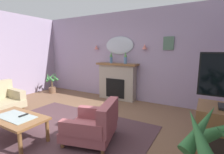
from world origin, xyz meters
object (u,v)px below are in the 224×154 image
Objects in this scene: coffee_table at (16,120)px; armchair_beside_couch at (95,124)px; mantel_vase_right at (111,57)px; wall_mirror at (119,45)px; fireplace at (117,82)px; potted_plant_small_fern at (52,83)px; wall_sconce_right at (145,47)px; tv_remote at (24,115)px; wall_sconce_left at (96,47)px; mantel_vase_centre at (125,58)px; framed_picture at (169,43)px.

coffee_table is 1.36m from armchair_beside_couch.
wall_mirror reaches higher than mantel_vase_right.
potted_plant_small_fern is (-2.43, -0.52, -0.21)m from fireplace.
wall_sconce_right reaches higher than fireplace.
tv_remote is (-0.23, -2.99, -0.12)m from fireplace.
wall_sconce_left is at bearing 21.34° from potted_plant_small_fern.
wall_sconce_left is at bearing 169.54° from mantel_vase_right.
mantel_vase_right is 2.20× the size of tv_remote.
tv_remote is (-1.08, -3.08, -1.21)m from wall_sconce_right.
wall_mirror is (-0.30, 0.17, 0.37)m from mantel_vase_centre.
wall_sconce_left is at bearing 180.00° from wall_sconce_right.
fireplace is at bearing -173.84° from wall_sconce_right.
coffee_table is at bearing -136.66° from tv_remote.
mantel_vase_right is 2.49m from potted_plant_small_fern.
wall_mirror is at bearing -179.62° from framed_picture.
potted_plant_small_fern is at bearing -169.69° from mantel_vase_centre.
potted_plant_small_fern is at bearing -167.80° from fireplace.
armchair_beside_couch is 3.78m from potted_plant_small_fern.
potted_plant_small_fern reaches higher than tv_remote.
tv_remote is (-1.73, -3.14, -1.30)m from framed_picture.
armchair_beside_couch is at bearing -55.56° from wall_sconce_left.
tv_remote is at bearing -109.32° from wall_sconce_right.
mantel_vase_right is 0.98× the size of framed_picture.
wall_sconce_left is 3.46m from coffee_table.
tv_remote is (-0.03, -2.96, -0.89)m from mantel_vase_right.
mantel_vase_right is 2.80m from armchair_beside_couch.
armchair_beside_couch is at bearing -76.74° from mantel_vase_centre.
mantel_vase_right is 0.32× the size of coffee_table.
framed_picture is at bearing 60.58° from coffee_table.
armchair_beside_couch is at bearing -71.33° from wall_mirror.
potted_plant_small_fern is (-2.11, 2.55, -0.02)m from coffee_table.
framed_picture is 0.33× the size of coffee_table.
wall_mirror is at bearing 108.67° from armchair_beside_couch.
fireplace is at bearing -90.00° from wall_mirror.
wall_mirror is 6.00× the size of tv_remote.
fireplace is at bearing -174.23° from framed_picture.
potted_plant_small_fern is at bearing -167.44° from mantel_vase_right.
armchair_beside_couch is at bearing -89.80° from wall_sconce_right.
tv_remote is at bearing -48.30° from potted_plant_small_fern.
wall_mirror reaches higher than coffee_table.
mantel_vase_right is 3.20m from coffee_table.
mantel_vase_right is 1.10m from wall_sconce_right.
coffee_table is at bearing -119.42° from framed_picture.
wall_sconce_right reaches higher than mantel_vase_centre.
coffee_table is at bearing -110.28° from wall_sconce_right.
wall_sconce_right is 0.66m from framed_picture.
fireplace is 9.71× the size of wall_sconce_left.
armchair_beside_couch reaches higher than tv_remote.
coffee_table is (-0.12, -3.05, -0.96)m from mantel_vase_right.
framed_picture is (1.50, 0.15, 1.18)m from fireplace.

